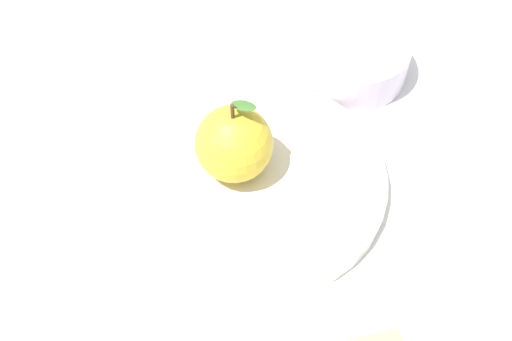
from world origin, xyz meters
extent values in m
plane|color=silver|center=(0.00, 0.00, 0.00)|extent=(2.40, 2.40, 0.00)
cylinder|color=silver|center=(0.02, 0.03, 0.01)|extent=(0.25, 0.25, 0.02)
torus|color=silver|center=(0.02, 0.03, 0.01)|extent=(0.25, 0.25, 0.01)
sphere|color=gold|center=(0.01, 0.04, 0.05)|extent=(0.07, 0.07, 0.07)
cylinder|color=#4C3319|center=(0.01, 0.04, 0.09)|extent=(0.00, 0.00, 0.02)
ellipsoid|color=#386628|center=(0.02, 0.04, 0.10)|extent=(0.03, 0.03, 0.01)
cylinder|color=silver|center=(0.18, 0.14, 0.02)|extent=(0.12, 0.12, 0.04)
torus|color=silver|center=(0.18, 0.14, 0.04)|extent=(0.12, 0.12, 0.01)
cylinder|color=#AB9FAF|center=(0.18, 0.14, 0.04)|extent=(0.10, 0.10, 0.01)
cube|color=silver|center=(-0.01, 0.19, 0.00)|extent=(0.19, 0.15, 0.00)
camera|label=1|loc=(-0.09, -0.28, 0.46)|focal=41.18mm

